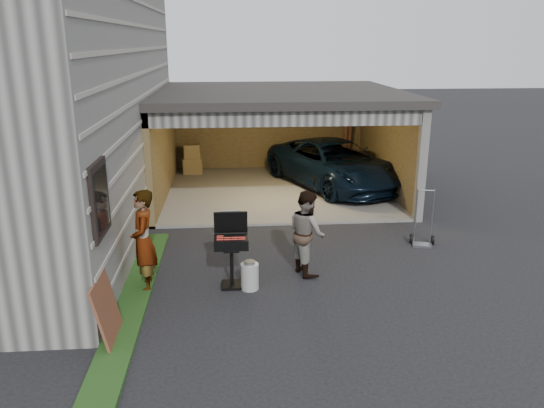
{
  "coord_description": "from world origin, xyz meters",
  "views": [
    {
      "loc": [
        -0.58,
        -8.27,
        4.18
      ],
      "look_at": [
        0.21,
        1.53,
        1.15
      ],
      "focal_mm": 35.0,
      "sensor_mm": 36.0,
      "label": 1
    }
  ],
  "objects_px": {
    "bbq_grill": "(231,244)",
    "minivan": "(334,166)",
    "propane_tank": "(250,276)",
    "plywood_panel": "(107,310)",
    "man": "(307,232)",
    "hand_truck": "(423,234)",
    "woman": "(143,241)"
  },
  "relations": [
    {
      "from": "bbq_grill",
      "to": "minivan",
      "type": "bearing_deg",
      "value": 64.37
    },
    {
      "from": "minivan",
      "to": "propane_tank",
      "type": "xyz_separation_m",
      "value": [
        -2.74,
        -6.52,
        -0.44
      ]
    },
    {
      "from": "minivan",
      "to": "plywood_panel",
      "type": "bearing_deg",
      "value": -143.65
    },
    {
      "from": "man",
      "to": "plywood_panel",
      "type": "height_order",
      "value": "man"
    },
    {
      "from": "hand_truck",
      "to": "propane_tank",
      "type": "bearing_deg",
      "value": -139.37
    },
    {
      "from": "minivan",
      "to": "man",
      "type": "relative_size",
      "value": 3.05
    },
    {
      "from": "bbq_grill",
      "to": "propane_tank",
      "type": "xyz_separation_m",
      "value": [
        0.31,
        -0.16,
        -0.55
      ]
    },
    {
      "from": "minivan",
      "to": "woman",
      "type": "height_order",
      "value": "woman"
    },
    {
      "from": "man",
      "to": "propane_tank",
      "type": "relative_size",
      "value": 3.38
    },
    {
      "from": "woman",
      "to": "bbq_grill",
      "type": "relative_size",
      "value": 1.37
    },
    {
      "from": "woman",
      "to": "plywood_panel",
      "type": "bearing_deg",
      "value": -17.9
    },
    {
      "from": "woman",
      "to": "bbq_grill",
      "type": "bearing_deg",
      "value": 83.28
    },
    {
      "from": "bbq_grill",
      "to": "hand_truck",
      "type": "height_order",
      "value": "bbq_grill"
    },
    {
      "from": "man",
      "to": "bbq_grill",
      "type": "xyz_separation_m",
      "value": [
        -1.4,
        -0.47,
        -0.01
      ]
    },
    {
      "from": "woman",
      "to": "man",
      "type": "bearing_deg",
      "value": 91.95
    },
    {
      "from": "man",
      "to": "bbq_grill",
      "type": "distance_m",
      "value": 1.48
    },
    {
      "from": "propane_tank",
      "to": "plywood_panel",
      "type": "xyz_separation_m",
      "value": [
        -2.11,
        -1.52,
        0.25
      ]
    },
    {
      "from": "minivan",
      "to": "hand_truck",
      "type": "bearing_deg",
      "value": -100.2
    },
    {
      "from": "minivan",
      "to": "bbq_grill",
      "type": "distance_m",
      "value": 7.05
    },
    {
      "from": "woman",
      "to": "bbq_grill",
      "type": "height_order",
      "value": "woman"
    },
    {
      "from": "minivan",
      "to": "plywood_panel",
      "type": "distance_m",
      "value": 9.39
    },
    {
      "from": "propane_tank",
      "to": "hand_truck",
      "type": "height_order",
      "value": "hand_truck"
    },
    {
      "from": "propane_tank",
      "to": "bbq_grill",
      "type": "bearing_deg",
      "value": 152.72
    },
    {
      "from": "bbq_grill",
      "to": "propane_tank",
      "type": "bearing_deg",
      "value": -27.28
    },
    {
      "from": "minivan",
      "to": "woman",
      "type": "xyz_separation_m",
      "value": [
        -4.55,
        -6.38,
        0.23
      ]
    },
    {
      "from": "minivan",
      "to": "plywood_panel",
      "type": "relative_size",
      "value": 4.95
    },
    {
      "from": "bbq_grill",
      "to": "plywood_panel",
      "type": "xyz_separation_m",
      "value": [
        -1.8,
        -1.68,
        -0.3
      ]
    },
    {
      "from": "bbq_grill",
      "to": "plywood_panel",
      "type": "bearing_deg",
      "value": -137.03
    },
    {
      "from": "propane_tank",
      "to": "plywood_panel",
      "type": "distance_m",
      "value": 2.61
    },
    {
      "from": "plywood_panel",
      "to": "hand_truck",
      "type": "xyz_separation_m",
      "value": [
        5.88,
        3.34,
        -0.25
      ]
    },
    {
      "from": "woman",
      "to": "minivan",
      "type": "bearing_deg",
      "value": 136.9
    },
    {
      "from": "woman",
      "to": "hand_truck",
      "type": "xyz_separation_m",
      "value": [
        5.58,
        1.69,
        -0.67
      ]
    }
  ]
}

